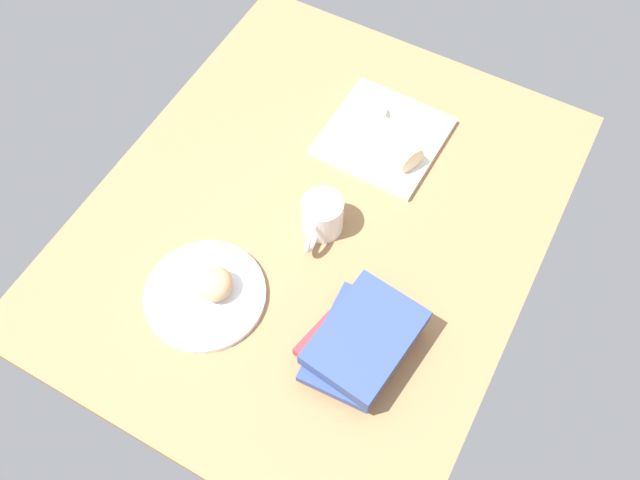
{
  "coord_description": "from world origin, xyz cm",
  "views": [
    {
      "loc": [
        -63.33,
        -35.63,
        121.84
      ],
      "look_at": [
        -6.03,
        -4.2,
        7.0
      ],
      "focal_mm": 37.17,
      "sensor_mm": 36.0,
      "label": 1
    }
  ],
  "objects_px": {
    "breakfast_wrap": "(392,141)",
    "square_plate": "(383,137)",
    "round_plate": "(205,295)",
    "book_stack": "(361,340)",
    "scone_pastry": "(215,284)",
    "sauce_cup": "(376,113)",
    "coffee_mug": "(322,216)"
  },
  "relations": [
    {
      "from": "scone_pastry",
      "to": "coffee_mug",
      "type": "distance_m",
      "value": 0.25
    },
    {
      "from": "scone_pastry",
      "to": "breakfast_wrap",
      "type": "distance_m",
      "value": 0.49
    },
    {
      "from": "breakfast_wrap",
      "to": "coffee_mug",
      "type": "height_order",
      "value": "coffee_mug"
    },
    {
      "from": "scone_pastry",
      "to": "square_plate",
      "type": "distance_m",
      "value": 0.51
    },
    {
      "from": "breakfast_wrap",
      "to": "book_stack",
      "type": "height_order",
      "value": "book_stack"
    },
    {
      "from": "breakfast_wrap",
      "to": "coffee_mug",
      "type": "relative_size",
      "value": 1.05
    },
    {
      "from": "sauce_cup",
      "to": "book_stack",
      "type": "height_order",
      "value": "book_stack"
    },
    {
      "from": "round_plate",
      "to": "sauce_cup",
      "type": "bearing_deg",
      "value": -9.52
    },
    {
      "from": "round_plate",
      "to": "square_plate",
      "type": "xyz_separation_m",
      "value": [
        0.52,
        -0.13,
        0.0
      ]
    },
    {
      "from": "sauce_cup",
      "to": "book_stack",
      "type": "xyz_separation_m",
      "value": [
        -0.5,
        -0.22,
        0.01
      ]
    },
    {
      "from": "round_plate",
      "to": "scone_pastry",
      "type": "bearing_deg",
      "value": -44.51
    },
    {
      "from": "scone_pastry",
      "to": "sauce_cup",
      "type": "relative_size",
      "value": 1.46
    },
    {
      "from": "sauce_cup",
      "to": "coffee_mug",
      "type": "distance_m",
      "value": 0.31
    },
    {
      "from": "round_plate",
      "to": "square_plate",
      "type": "distance_m",
      "value": 0.53
    },
    {
      "from": "breakfast_wrap",
      "to": "round_plate",
      "type": "bearing_deg",
      "value": 5.0
    },
    {
      "from": "sauce_cup",
      "to": "coffee_mug",
      "type": "bearing_deg",
      "value": -174.35
    },
    {
      "from": "square_plate",
      "to": "breakfast_wrap",
      "type": "bearing_deg",
      "value": -133.85
    },
    {
      "from": "sauce_cup",
      "to": "book_stack",
      "type": "distance_m",
      "value": 0.55
    },
    {
      "from": "coffee_mug",
      "to": "square_plate",
      "type": "bearing_deg",
      "value": -2.05
    },
    {
      "from": "square_plate",
      "to": "book_stack",
      "type": "xyz_separation_m",
      "value": [
        -0.47,
        -0.18,
        0.03
      ]
    },
    {
      "from": "sauce_cup",
      "to": "coffee_mug",
      "type": "relative_size",
      "value": 0.38
    },
    {
      "from": "round_plate",
      "to": "book_stack",
      "type": "height_order",
      "value": "book_stack"
    },
    {
      "from": "round_plate",
      "to": "scone_pastry",
      "type": "distance_m",
      "value": 0.04
    },
    {
      "from": "book_stack",
      "to": "coffee_mug",
      "type": "bearing_deg",
      "value": 43.86
    },
    {
      "from": "breakfast_wrap",
      "to": "square_plate",
      "type": "bearing_deg",
      "value": -110.02
    },
    {
      "from": "round_plate",
      "to": "book_stack",
      "type": "relative_size",
      "value": 0.99
    },
    {
      "from": "sauce_cup",
      "to": "breakfast_wrap",
      "type": "bearing_deg",
      "value": -133.85
    },
    {
      "from": "book_stack",
      "to": "sauce_cup",
      "type": "bearing_deg",
      "value": 23.43
    },
    {
      "from": "book_stack",
      "to": "scone_pastry",
      "type": "bearing_deg",
      "value": 96.3
    },
    {
      "from": "sauce_cup",
      "to": "coffee_mug",
      "type": "xyz_separation_m",
      "value": [
        -0.31,
        -0.03,
        0.02
      ]
    },
    {
      "from": "scone_pastry",
      "to": "sauce_cup",
      "type": "bearing_deg",
      "value": -8.02
    },
    {
      "from": "square_plate",
      "to": "breakfast_wrap",
      "type": "distance_m",
      "value": 0.06
    }
  ]
}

